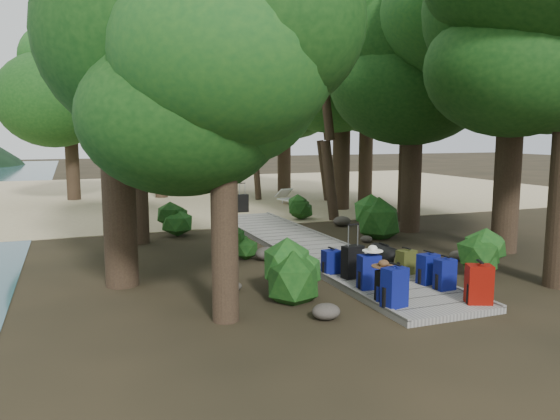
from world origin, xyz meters
name	(u,v)px	position (x,y,z in m)	size (l,w,h in m)	color
ground	(326,257)	(0.00, 0.00, 0.00)	(120.00, 120.00, 0.00)	#332919
sand_beach	(192,193)	(0.00, 16.00, 0.01)	(40.00, 22.00, 0.02)	tan
boardwalk	(310,247)	(0.00, 1.00, 0.06)	(2.00, 12.00, 0.12)	gray
backpack_left_a	(395,285)	(-0.79, -4.29, 0.50)	(0.41, 0.28, 0.76)	#080469
backpack_left_b	(386,284)	(-0.78, -4.01, 0.44)	(0.34, 0.24, 0.63)	black
backpack_left_c	(369,270)	(-0.64, -3.16, 0.48)	(0.39, 0.28, 0.73)	#080469
backpack_left_d	(331,260)	(-0.79, -1.86, 0.40)	(0.36, 0.26, 0.55)	#080469
backpack_right_a	(479,282)	(0.69, -4.65, 0.50)	(0.43, 0.30, 0.76)	#870501
backpack_right_b	(445,273)	(0.68, -3.73, 0.45)	(0.36, 0.25, 0.65)	#080469
backpack_right_c	(428,267)	(0.63, -3.27, 0.45)	(0.38, 0.27, 0.66)	#080469
backpack_right_d	(406,261)	(0.67, -2.48, 0.40)	(0.37, 0.27, 0.56)	#434218
duffel_right_khaki	(402,261)	(0.81, -2.11, 0.31)	(0.37, 0.56, 0.37)	olive
duffel_right_black	(384,255)	(0.70, -1.54, 0.34)	(0.43, 0.69, 0.43)	black
suitcase_on_boardwalk	(353,262)	(-0.54, -2.35, 0.45)	(0.43, 0.24, 0.67)	black
lone_suitcase_on_sand	(242,203)	(0.38, 8.26, 0.36)	(0.44, 0.25, 0.69)	black
hat_brown	(384,263)	(-0.82, -3.96, 0.82)	(0.43, 0.43, 0.13)	#51351E
hat_white	(373,248)	(-0.57, -3.17, 0.91)	(0.39, 0.39, 0.13)	silver
kayak	(125,207)	(-3.90, 10.24, 0.18)	(0.70, 3.22, 0.32)	red
sun_lounger	(290,197)	(3.03, 9.81, 0.33)	(0.62, 1.93, 0.62)	silver
tree_right_b	(514,68)	(4.62, -1.07, 4.69)	(5.25, 5.25, 9.38)	black
tree_right_c	(414,90)	(4.07, 2.35, 4.37)	(5.05, 5.05, 8.74)	black
tree_right_d	(412,73)	(5.26, 4.24, 5.12)	(5.59, 5.59, 10.24)	black
tree_right_e	(342,85)	(4.38, 7.68, 4.96)	(5.51, 5.51, 9.92)	black
tree_right_f	(367,103)	(6.47, 9.36, 4.42)	(4.95, 4.95, 8.83)	black
tree_left_a	(223,128)	(-3.58, -3.59, 3.14)	(3.77, 3.77, 6.28)	black
tree_left_b	(113,46)	(-4.98, -0.79, 4.73)	(5.25, 5.25, 9.45)	black
tree_left_c	(135,99)	(-4.12, 3.53, 4.00)	(4.60, 4.60, 8.01)	black
tree_back_a	(159,110)	(-1.79, 14.44, 4.18)	(4.82, 4.82, 8.35)	black
tree_back_b	(224,102)	(1.78, 15.89, 4.69)	(5.25, 5.25, 9.38)	black
tree_back_c	(284,95)	(4.77, 14.94, 5.04)	(5.60, 5.60, 10.08)	black
tree_back_d	(69,106)	(-5.74, 14.98, 4.29)	(5.14, 5.14, 8.57)	black
palm_right_a	(336,100)	(2.98, 5.49, 4.22)	(4.96, 4.96, 8.45)	#173D11
palm_right_b	(325,109)	(5.11, 10.71, 4.16)	(4.30, 4.30, 8.31)	#173D11
palm_right_c	(261,132)	(2.49, 12.07, 3.16)	(3.97, 3.97, 6.31)	#173D11
palm_left_a	(115,115)	(-4.36, 7.20, 3.67)	(4.61, 4.61, 7.33)	#173D11
rock_left_a	(326,311)	(-2.01, -4.14, 0.13)	(0.48, 0.43, 0.26)	#4C473F
rock_left_b	(233,286)	(-2.98, -2.00, 0.09)	(0.34, 0.30, 0.18)	#4C473F
rock_left_c	(267,254)	(-1.49, 0.26, 0.16)	(0.58, 0.52, 0.32)	#4C473F
rock_left_d	(219,237)	(-1.89, 3.24, 0.08)	(0.28, 0.25, 0.15)	#4C473F
rock_right_a	(478,277)	(1.94, -3.19, 0.10)	(0.38, 0.34, 0.21)	#4C473F
rock_right_b	(458,256)	(2.84, -1.47, 0.12)	(0.44, 0.39, 0.24)	#4C473F
rock_right_c	(366,239)	(1.91, 1.32, 0.10)	(0.35, 0.31, 0.19)	#4C473F
rock_right_d	(342,221)	(2.54, 4.03, 0.16)	(0.59, 0.54, 0.33)	#4C473F
shrub_left_a	(296,272)	(-2.02, -2.85, 0.50)	(1.10, 1.10, 0.99)	#154718
shrub_left_b	(236,245)	(-2.14, 0.67, 0.35)	(0.77, 0.77, 0.69)	#154718
shrub_left_c	(172,218)	(-3.04, 4.40, 0.52)	(1.15, 1.15, 1.03)	#154718
shrub_right_a	(487,254)	(2.51, -2.80, 0.47)	(1.04, 1.04, 0.94)	#154718
shrub_right_b	(375,215)	(2.53, 1.88, 0.66)	(1.46, 1.46, 1.32)	#154718
shrub_right_c	(298,208)	(1.69, 5.79, 0.43)	(0.96, 0.96, 0.86)	#154718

